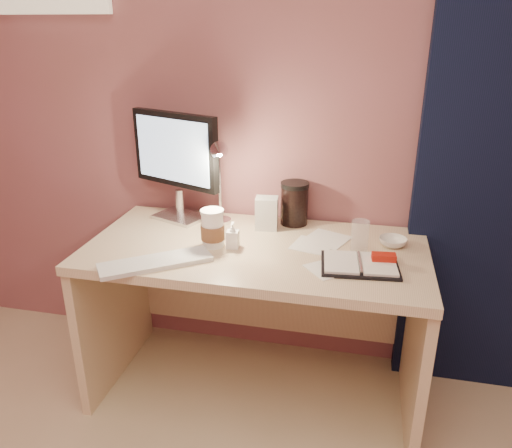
% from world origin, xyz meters
% --- Properties ---
extents(room, '(3.50, 3.50, 3.50)m').
position_xyz_m(room, '(0.95, 1.69, 1.14)').
color(room, '#C6B28E').
rests_on(room, ground).
extents(desk, '(1.40, 0.70, 0.73)m').
position_xyz_m(desk, '(0.00, 1.45, 0.50)').
color(desk, beige).
rests_on(desk, ground).
extents(monitor, '(0.45, 0.24, 0.50)m').
position_xyz_m(monitor, '(-0.42, 1.62, 1.03)').
color(monitor, silver).
rests_on(monitor, desk).
extents(keyboard, '(0.42, 0.35, 0.02)m').
position_xyz_m(keyboard, '(-0.34, 1.13, 0.74)').
color(keyboard, white).
rests_on(keyboard, desk).
extents(planner, '(0.31, 0.24, 0.05)m').
position_xyz_m(planner, '(0.43, 1.29, 0.74)').
color(planner, black).
rests_on(planner, desk).
extents(paper_a, '(0.20, 0.20, 0.00)m').
position_xyz_m(paper_a, '(0.31, 1.24, 0.73)').
color(paper_a, white).
rests_on(paper_a, desk).
extents(paper_b, '(0.19, 0.19, 0.00)m').
position_xyz_m(paper_b, '(0.23, 1.44, 0.73)').
color(paper_b, white).
rests_on(paper_b, desk).
extents(paper_c, '(0.22, 0.22, 0.00)m').
position_xyz_m(paper_c, '(0.28, 1.52, 0.73)').
color(paper_c, white).
rests_on(paper_c, desk).
extents(coffee_cup, '(0.10, 0.10, 0.16)m').
position_xyz_m(coffee_cup, '(-0.17, 1.35, 0.80)').
color(coffee_cup, white).
rests_on(coffee_cup, desk).
extents(clear_cup, '(0.07, 0.07, 0.12)m').
position_xyz_m(clear_cup, '(0.42, 1.44, 0.79)').
color(clear_cup, white).
rests_on(clear_cup, desk).
extents(bowl, '(0.15, 0.15, 0.04)m').
position_xyz_m(bowl, '(0.55, 1.51, 0.75)').
color(bowl, silver).
rests_on(bowl, desk).
extents(lotion_bottle, '(0.05, 0.05, 0.11)m').
position_xyz_m(lotion_bottle, '(-0.09, 1.35, 0.78)').
color(lotion_bottle, white).
rests_on(lotion_bottle, desk).
extents(dark_jar, '(0.12, 0.12, 0.18)m').
position_xyz_m(dark_jar, '(0.12, 1.67, 0.82)').
color(dark_jar, black).
rests_on(dark_jar, desk).
extents(product_box, '(0.11, 0.09, 0.15)m').
position_xyz_m(product_box, '(0.01, 1.58, 0.80)').
color(product_box, silver).
rests_on(product_box, desk).
extents(desk_lamp, '(0.14, 0.25, 0.41)m').
position_xyz_m(desk_lamp, '(-0.25, 1.51, 0.99)').
color(desk_lamp, silver).
rests_on(desk_lamp, desk).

